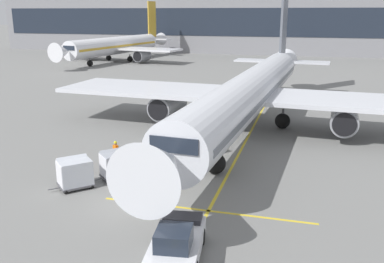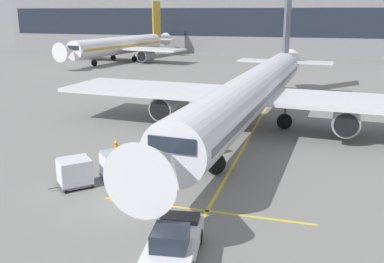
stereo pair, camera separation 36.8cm
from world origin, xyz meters
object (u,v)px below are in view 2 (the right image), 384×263
object	(u,v)px
parked_airplane	(255,90)
baggage_cart_lead	(117,164)
ground_crew_wingwalker	(116,151)
distant_airplane	(121,46)
ground_crew_by_loader	(161,157)
ground_crew_by_carts	(150,170)
safety_cone_engine_keepout	(183,124)
pushback_tug	(173,242)
ground_crew_marshaller	(112,160)
safety_cone_wingtip	(175,120)
baggage_cart_second	(75,172)
belt_loader	(165,154)

from	to	relation	value
parked_airplane	baggage_cart_lead	size ratio (longest dim) A/B	18.56
ground_crew_wingwalker	distant_airplane	distance (m)	67.03
ground_crew_by_loader	ground_crew_by_carts	world-z (taller)	same
safety_cone_engine_keepout	distant_airplane	world-z (taller)	distant_airplane
parked_airplane	ground_crew_wingwalker	xyz separation A→B (m)	(-7.96, -12.38, -2.62)
baggage_cart_lead	safety_cone_engine_keepout	size ratio (longest dim) A/B	4.03
pushback_tug	ground_crew_marshaller	size ratio (longest dim) A/B	2.66
baggage_cart_lead	safety_cone_wingtip	size ratio (longest dim) A/B	4.24
safety_cone_wingtip	baggage_cart_second	bearing A→B (deg)	-93.08
parked_airplane	distant_airplane	bearing A→B (deg)	126.74
baggage_cart_lead	ground_crew_by_loader	distance (m)	3.13
parked_airplane	baggage_cart_lead	distance (m)	16.52
baggage_cart_second	pushback_tug	bearing A→B (deg)	-35.50
safety_cone_wingtip	baggage_cart_lead	bearing A→B (deg)	-86.24
safety_cone_engine_keepout	safety_cone_wingtip	xyz separation A→B (m)	(-1.29, 1.52, -0.02)
ground_crew_marshaller	ground_crew_wingwalker	size ratio (longest dim) A/B	1.00
parked_airplane	baggage_cart_second	xyz separation A→B (m)	(-8.62, -16.88, -2.62)
ground_crew_by_loader	ground_crew_by_carts	xyz separation A→B (m)	(0.20, -2.61, 0.00)
belt_loader	ground_crew_by_loader	bearing A→B (deg)	-83.61
belt_loader	baggage_cart_second	bearing A→B (deg)	-127.57
baggage_cart_second	ground_crew_marshaller	xyz separation A→B (m)	(1.27, 2.60, -0.00)
belt_loader	safety_cone_wingtip	size ratio (longest dim) A/B	8.49
ground_crew_by_carts	safety_cone_wingtip	world-z (taller)	ground_crew_by_carts
ground_crew_by_loader	ground_crew_by_carts	size ratio (longest dim) A/B	1.00
ground_crew_by_loader	safety_cone_wingtip	world-z (taller)	ground_crew_by_loader
parked_airplane	ground_crew_by_loader	size ratio (longest dim) A/B	27.11
pushback_tug	ground_crew_wingwalker	bearing A→B (deg)	126.58
baggage_cart_second	safety_cone_engine_keepout	xyz separation A→B (m)	(2.20, 15.40, -0.69)
parked_airplane	safety_cone_engine_keepout	distance (m)	7.38
baggage_cart_second	baggage_cart_lead	bearing A→B (deg)	47.01
belt_loader	safety_cone_wingtip	world-z (taller)	belt_loader
safety_cone_engine_keepout	pushback_tug	bearing A→B (deg)	-73.68
pushback_tug	distant_airplane	world-z (taller)	distant_airplane
belt_loader	pushback_tug	distance (m)	12.13
ground_crew_marshaller	safety_cone_engine_keepout	size ratio (longest dim) A/B	2.76
ground_crew_by_loader	ground_crew_wingwalker	bearing A→B (deg)	175.03
ground_crew_by_loader	pushback_tug	bearing A→B (deg)	-67.07
ground_crew_wingwalker	baggage_cart_second	bearing A→B (deg)	-98.25
distant_airplane	pushback_tug	bearing A→B (deg)	-63.23
baggage_cart_lead	pushback_tug	xyz separation A→B (m)	(6.59, -8.07, -0.17)
ground_crew_by_loader	safety_cone_wingtip	size ratio (longest dim) A/B	2.90
distant_airplane	ground_crew_by_carts	bearing A→B (deg)	-63.43
safety_cone_wingtip	ground_crew_by_loader	bearing A→B (deg)	-75.74
pushback_tug	ground_crew_by_carts	world-z (taller)	pushback_tug
pushback_tug	ground_crew_wingwalker	xyz separation A→B (m)	(-7.82, 10.54, 0.17)
baggage_cart_lead	safety_cone_wingtip	world-z (taller)	baggage_cart_lead
ground_crew_by_loader	safety_cone_engine_keepout	world-z (taller)	ground_crew_by_loader
ground_crew_by_carts	ground_crew_marshaller	xyz separation A→B (m)	(-3.08, 1.02, 0.00)
belt_loader	safety_cone_engine_keepout	size ratio (longest dim) A/B	8.08
belt_loader	distant_airplane	distance (m)	67.87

